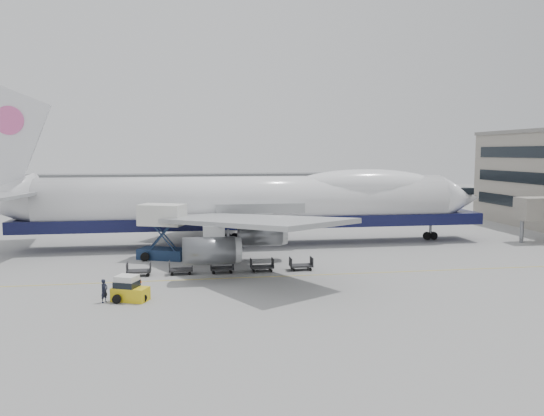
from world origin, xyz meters
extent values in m
plane|color=gray|center=(0.00, 0.00, 0.00)|extent=(260.00, 260.00, 0.00)
cube|color=gold|center=(0.00, -6.00, 0.01)|extent=(60.00, 0.15, 0.01)
cylinder|color=slate|center=(36.00, 8.00, 1.50)|extent=(0.50, 0.50, 3.00)
cube|color=slate|center=(-10.00, 70.00, 3.50)|extent=(110.00, 8.00, 7.00)
cylinder|color=white|center=(0.00, 12.00, 5.70)|extent=(52.00, 6.40, 6.40)
cube|color=#0F1138|center=(1.00, 12.00, 3.14)|extent=(60.00, 5.76, 1.50)
cone|color=white|center=(29.00, 12.00, 5.70)|extent=(6.00, 6.40, 6.40)
ellipsoid|color=white|center=(15.60, 12.00, 7.46)|extent=(20.67, 5.78, 4.56)
cube|color=white|center=(-29.00, 12.00, 13.20)|extent=(10.52, 0.50, 13.56)
cylinder|color=#EC5BA3|center=(-28.50, 12.00, 15.70)|extent=(3.40, 0.30, 3.40)
cube|color=#9EA0A3|center=(-3.00, -2.28, 5.10)|extent=(20.35, 26.74, 2.26)
cube|color=#9EA0A3|center=(-3.00, 26.28, 5.10)|extent=(20.35, 26.74, 2.26)
cylinder|color=#595B60|center=(-6.00, 31.00, 2.90)|extent=(4.80, 2.60, 2.60)
cylinder|color=#595B60|center=(0.00, 22.00, 2.90)|extent=(4.80, 2.60, 2.60)
cylinder|color=#595B60|center=(0.00, 2.00, 2.90)|extent=(4.80, 2.60, 2.60)
cylinder|color=#595B60|center=(-6.00, -7.00, 2.90)|extent=(4.80, 2.60, 2.60)
cylinder|color=slate|center=(25.00, 12.00, 1.25)|extent=(0.36, 0.36, 2.50)
cylinder|color=black|center=(25.00, 12.00, 0.55)|extent=(1.10, 0.45, 1.10)
cylinder|color=slate|center=(-3.00, 9.00, 1.25)|extent=(0.36, 0.36, 2.50)
cylinder|color=black|center=(-3.00, 9.00, 0.55)|extent=(1.10, 0.45, 1.10)
cylinder|color=slate|center=(-3.00, 15.00, 1.25)|extent=(0.36, 0.36, 2.50)
cylinder|color=black|center=(-3.00, 15.00, 0.55)|extent=(1.10, 0.45, 1.10)
cube|color=#172845|center=(-10.69, 4.50, 0.58)|extent=(5.88, 4.39, 1.17)
cube|color=silver|center=(-10.69, 4.50, 5.00)|extent=(5.57, 4.42, 2.34)
cube|color=#172845|center=(-10.69, 3.33, 2.80)|extent=(3.54, 1.56, 4.18)
cube|color=#172845|center=(-10.69, 5.67, 2.80)|extent=(3.54, 1.56, 4.18)
cube|color=slate|center=(-10.69, 6.20, 5.00)|extent=(2.84, 2.15, 0.15)
cylinder|color=black|center=(-12.60, 3.44, 0.48)|extent=(0.96, 0.37, 0.96)
cylinder|color=black|center=(-12.60, 5.56, 0.48)|extent=(0.96, 0.37, 0.96)
cylinder|color=black|center=(-8.78, 3.44, 0.48)|extent=(0.96, 0.37, 0.96)
cylinder|color=black|center=(-8.78, 5.56, 0.48)|extent=(0.96, 0.37, 0.96)
cube|color=yellow|center=(-12.54, -12.41, 0.55)|extent=(3.18, 2.50, 1.10)
cube|color=silver|center=(-12.81, -12.28, 1.56)|extent=(2.03, 1.93, 1.00)
cube|color=black|center=(-12.81, -12.28, 1.36)|extent=(2.17, 2.06, 0.50)
cylinder|color=black|center=(-13.54, -13.06, 0.35)|extent=(0.70, 0.30, 0.70)
cylinder|color=black|center=(-13.54, -11.75, 0.35)|extent=(0.70, 0.30, 0.70)
cylinder|color=black|center=(-11.53, -13.06, 0.35)|extent=(0.70, 0.30, 0.70)
cylinder|color=black|center=(-11.53, -11.75, 0.35)|extent=(0.70, 0.30, 0.70)
imported|color=black|center=(-14.54, -12.61, 0.95)|extent=(0.76, 0.83, 1.89)
cone|color=#FF590D|center=(-12.36, -6.40, 0.32)|extent=(0.41, 0.41, 0.63)
cube|color=#FF590D|center=(-12.36, -6.40, 0.02)|extent=(0.43, 0.43, 0.03)
cube|color=#2D2D30|center=(-12.63, -3.56, 0.45)|extent=(2.30, 1.35, 0.18)
cube|color=#2D2D30|center=(-13.73, -3.56, 0.85)|extent=(0.08, 1.35, 0.90)
cube|color=#2D2D30|center=(-11.53, -3.56, 0.85)|extent=(0.08, 1.35, 0.90)
cylinder|color=black|center=(-13.48, -4.11, 0.15)|extent=(0.30, 0.12, 0.30)
cylinder|color=black|center=(-13.48, -3.01, 0.15)|extent=(0.30, 0.12, 0.30)
cylinder|color=black|center=(-11.78, -4.11, 0.15)|extent=(0.30, 0.12, 0.30)
cylinder|color=black|center=(-11.78, -3.01, 0.15)|extent=(0.30, 0.12, 0.30)
cube|color=#2D2D30|center=(-8.60, -3.56, 0.45)|extent=(2.30, 1.35, 0.18)
cube|color=#2D2D30|center=(-9.70, -3.56, 0.85)|extent=(0.08, 1.35, 0.90)
cube|color=#2D2D30|center=(-7.50, -3.56, 0.85)|extent=(0.08, 1.35, 0.90)
cylinder|color=black|center=(-9.45, -4.11, 0.15)|extent=(0.30, 0.12, 0.30)
cylinder|color=black|center=(-9.45, -3.01, 0.15)|extent=(0.30, 0.12, 0.30)
cylinder|color=black|center=(-7.75, -4.11, 0.15)|extent=(0.30, 0.12, 0.30)
cylinder|color=black|center=(-7.75, -3.01, 0.15)|extent=(0.30, 0.12, 0.30)
cube|color=#2D2D30|center=(-4.57, -3.56, 0.45)|extent=(2.30, 1.35, 0.18)
cube|color=#2D2D30|center=(-5.67, -3.56, 0.85)|extent=(0.08, 1.35, 0.90)
cube|color=#2D2D30|center=(-3.47, -3.56, 0.85)|extent=(0.08, 1.35, 0.90)
cylinder|color=black|center=(-5.42, -4.11, 0.15)|extent=(0.30, 0.12, 0.30)
cylinder|color=black|center=(-5.42, -3.01, 0.15)|extent=(0.30, 0.12, 0.30)
cylinder|color=black|center=(-3.72, -4.11, 0.15)|extent=(0.30, 0.12, 0.30)
cylinder|color=black|center=(-3.72, -3.01, 0.15)|extent=(0.30, 0.12, 0.30)
cube|color=#2D2D30|center=(-0.54, -3.56, 0.45)|extent=(2.30, 1.35, 0.18)
cube|color=#2D2D30|center=(-1.64, -3.56, 0.85)|extent=(0.08, 1.35, 0.90)
cube|color=#2D2D30|center=(0.56, -3.56, 0.85)|extent=(0.08, 1.35, 0.90)
cylinder|color=black|center=(-1.39, -4.11, 0.15)|extent=(0.30, 0.12, 0.30)
cylinder|color=black|center=(-1.39, -3.01, 0.15)|extent=(0.30, 0.12, 0.30)
cylinder|color=black|center=(0.31, -4.11, 0.15)|extent=(0.30, 0.12, 0.30)
cylinder|color=black|center=(0.31, -3.01, 0.15)|extent=(0.30, 0.12, 0.30)
cube|color=#2D2D30|center=(3.48, -3.56, 0.45)|extent=(2.30, 1.35, 0.18)
cube|color=#2D2D30|center=(2.38, -3.56, 0.85)|extent=(0.08, 1.35, 0.90)
cube|color=#2D2D30|center=(4.58, -3.56, 0.85)|extent=(0.08, 1.35, 0.90)
cylinder|color=black|center=(2.63, -4.11, 0.15)|extent=(0.30, 0.12, 0.30)
cylinder|color=black|center=(2.63, -3.01, 0.15)|extent=(0.30, 0.12, 0.30)
cylinder|color=black|center=(4.33, -4.11, 0.15)|extent=(0.30, 0.12, 0.30)
cylinder|color=black|center=(4.33, -3.01, 0.15)|extent=(0.30, 0.12, 0.30)
camera|label=1|loc=(-7.87, -55.51, 11.94)|focal=35.00mm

